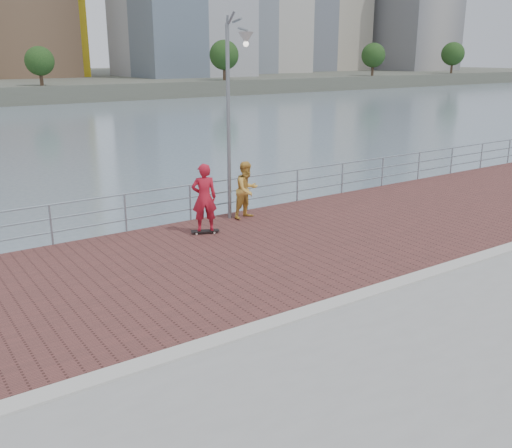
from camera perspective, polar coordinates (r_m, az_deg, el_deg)
water at (r=12.37m, az=5.49°, el=-17.09°), size 400.00×400.00×0.00m
brick_lane at (r=14.09m, az=-3.69°, el=-3.48°), size 40.00×6.80×0.02m
curb at (r=11.37m, az=5.78°, el=-8.55°), size 40.00×0.40×0.06m
guardrail at (r=16.77m, az=-9.72°, el=2.06°), size 39.06×0.06×1.13m
street_lamp at (r=16.46m, az=-2.04°, el=13.87°), size 0.42×1.21×5.70m
skateboard at (r=16.01m, az=-5.11°, el=-0.71°), size 0.80×0.48×0.09m
skateboarder at (r=15.75m, az=-5.20°, el=2.65°), size 0.81×0.68×1.90m
bystander at (r=17.29m, az=-0.93°, el=3.42°), size 0.96×0.82×1.74m
shoreline_trees at (r=90.88m, az=-13.91°, el=15.98°), size 169.65×5.09×6.79m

